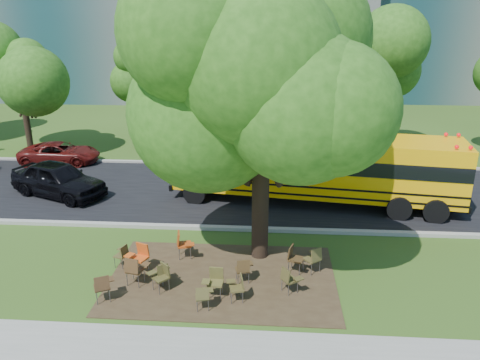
# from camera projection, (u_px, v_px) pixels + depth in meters

# --- Properties ---
(ground) EXTENTS (160.00, 160.00, 0.00)m
(ground) POSITION_uv_depth(u_px,v_px,m) (193.00, 269.00, 15.14)
(ground) COLOR #314A17
(ground) RESTS_ON ground
(dirt_patch) EXTENTS (7.00, 4.50, 0.03)m
(dirt_patch) POSITION_uv_depth(u_px,v_px,m) (223.00, 278.00, 14.60)
(dirt_patch) COLOR #382819
(dirt_patch) RESTS_ON ground
(asphalt_road) EXTENTS (80.00, 8.00, 0.04)m
(asphalt_road) POSITION_uv_depth(u_px,v_px,m) (218.00, 192.00, 21.71)
(asphalt_road) COLOR black
(asphalt_road) RESTS_ON ground
(kerb_near) EXTENTS (80.00, 0.25, 0.14)m
(kerb_near) POSITION_uv_depth(u_px,v_px,m) (206.00, 228.00, 17.93)
(kerb_near) COLOR gray
(kerb_near) RESTS_ON ground
(kerb_far) EXTENTS (80.00, 0.25, 0.14)m
(kerb_far) POSITION_uv_depth(u_px,v_px,m) (226.00, 164.00, 25.54)
(kerb_far) COLOR gray
(kerb_far) RESTS_ON ground
(bg_tree_0) EXTENTS (5.20, 5.20, 7.18)m
(bg_tree_0) POSITION_uv_depth(u_px,v_px,m) (19.00, 74.00, 26.60)
(bg_tree_0) COLOR black
(bg_tree_0) RESTS_ON ground
(bg_tree_2) EXTENTS (4.80, 4.80, 6.62)m
(bg_tree_2) POSITION_uv_depth(u_px,v_px,m) (154.00, 75.00, 29.08)
(bg_tree_2) COLOR black
(bg_tree_2) RESTS_ON ground
(bg_tree_3) EXTENTS (5.60, 5.60, 7.84)m
(bg_tree_3) POSITION_uv_depth(u_px,v_px,m) (373.00, 66.00, 26.08)
(bg_tree_3) COLOR black
(bg_tree_3) RESTS_ON ground
(main_tree) EXTENTS (7.20, 7.20, 9.33)m
(main_tree) POSITION_uv_depth(u_px,v_px,m) (262.00, 88.00, 14.08)
(main_tree) COLOR black
(main_tree) RESTS_ON ground
(school_bus) EXTENTS (12.33, 4.19, 2.96)m
(school_bus) POSITION_uv_depth(u_px,v_px,m) (326.00, 166.00, 19.90)
(school_bus) COLOR #F7AB07
(school_bus) RESTS_ON ground
(chair_0) EXTENTS (0.61, 0.72, 0.90)m
(chair_0) POSITION_uv_depth(u_px,v_px,m) (103.00, 285.00, 13.26)
(chair_0) COLOR #452D18
(chair_0) RESTS_ON ground
(chair_1) EXTENTS (0.72, 0.57, 0.97)m
(chair_1) POSITION_uv_depth(u_px,v_px,m) (135.00, 268.00, 14.05)
(chair_1) COLOR #4B321A
(chair_1) RESTS_ON ground
(chair_2) EXTENTS (0.52, 0.66, 0.78)m
(chair_2) POSITION_uv_depth(u_px,v_px,m) (162.00, 272.00, 14.08)
(chair_2) COLOR #443D1D
(chair_2) RESTS_ON ground
(chair_3) EXTENTS (0.75, 0.60, 0.88)m
(chair_3) POSITION_uv_depth(u_px,v_px,m) (161.00, 274.00, 13.84)
(chair_3) COLOR #46401E
(chair_3) RESTS_ON ground
(chair_4) EXTENTS (0.53, 0.55, 0.79)m
(chair_4) POSITION_uv_depth(u_px,v_px,m) (203.00, 295.00, 12.91)
(chair_4) COLOR #4F4722
(chair_4) RESTS_ON ground
(chair_5) EXTENTS (0.60, 0.52, 0.90)m
(chair_5) POSITION_uv_depth(u_px,v_px,m) (215.00, 279.00, 13.55)
(chair_5) COLOR brown
(chair_5) RESTS_ON ground
(chair_6) EXTENTS (0.57, 0.55, 0.82)m
(chair_6) POSITION_uv_depth(u_px,v_px,m) (238.00, 285.00, 13.34)
(chair_6) COLOR #4A4220
(chair_6) RESTS_ON ground
(chair_7) EXTENTS (0.71, 0.56, 0.84)m
(chair_7) POSITION_uv_depth(u_px,v_px,m) (289.00, 278.00, 13.68)
(chair_7) COLOR #463F1E
(chair_7) RESTS_ON ground
(chair_8) EXTENTS (0.48, 0.62, 0.78)m
(chair_8) POSITION_uv_depth(u_px,v_px,m) (122.00, 253.00, 15.17)
(chair_8) COLOR #4D4421
(chair_8) RESTS_ON ground
(chair_9) EXTENTS (0.76, 0.60, 0.95)m
(chair_9) POSITION_uv_depth(u_px,v_px,m) (140.00, 255.00, 14.85)
(chair_9) COLOR #C44A14
(chair_9) RESTS_ON ground
(chair_10) EXTENTS (0.69, 0.66, 0.97)m
(chair_10) POSITION_uv_depth(u_px,v_px,m) (183.00, 242.00, 15.64)
(chair_10) COLOR #A73E11
(chair_10) RESTS_ON ground
(chair_11) EXTENTS (0.57, 0.60, 0.84)m
(chair_11) POSITION_uv_depth(u_px,v_px,m) (244.00, 268.00, 14.22)
(chair_11) COLOR #473319
(chair_11) RESTS_ON ground
(chair_12) EXTENTS (0.57, 0.72, 0.92)m
(chair_12) POSITION_uv_depth(u_px,v_px,m) (294.00, 257.00, 14.79)
(chair_12) COLOR #402D17
(chair_12) RESTS_ON ground
(chair_13) EXTENTS (0.62, 0.78, 0.92)m
(chair_13) POSITION_uv_depth(u_px,v_px,m) (314.00, 257.00, 14.76)
(chair_13) COLOR #4F4622
(chair_13) RESTS_ON ground
(black_car) EXTENTS (4.98, 3.54, 1.58)m
(black_car) POSITION_uv_depth(u_px,v_px,m) (58.00, 179.00, 21.02)
(black_car) COLOR black
(black_car) RESTS_ON ground
(bg_car_red) EXTENTS (4.36, 2.25, 1.18)m
(bg_car_red) POSITION_uv_depth(u_px,v_px,m) (60.00, 153.00, 25.65)
(bg_car_red) COLOR #4F0F0D
(bg_car_red) RESTS_ON ground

